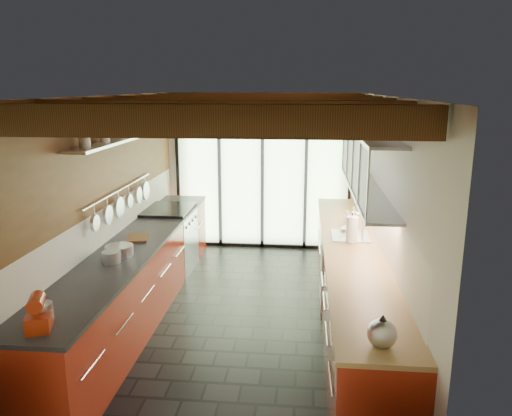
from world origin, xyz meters
name	(u,v)px	position (x,y,z in m)	size (l,w,h in m)	color
ground	(243,316)	(0.00, 0.00, 0.00)	(5.50, 5.50, 0.00)	black
room_shell	(242,181)	(0.00, 0.00, 1.65)	(5.50, 5.50, 5.50)	silver
ceiling_beams	(246,107)	(0.00, 0.38, 2.46)	(3.14, 5.06, 4.90)	#593316
glass_door	(262,151)	(0.00, 2.69, 1.66)	(2.95, 0.10, 2.90)	#C6EAAD
left_counter	(138,276)	(-1.28, 0.00, 0.46)	(0.68, 5.00, 0.92)	maroon
range_stove	(170,240)	(-1.28, 1.45, 0.47)	(0.66, 0.90, 0.97)	silver
right_counter	(351,284)	(1.27, 0.00, 0.46)	(0.68, 5.00, 0.92)	maroon
sink_assembly	(351,233)	(1.29, 0.40, 0.96)	(0.45, 0.52, 0.43)	silver
upper_cabinets_right	(368,162)	(1.43, 0.30, 1.85)	(0.34, 3.00, 3.00)	silver
left_wall_fixtures	(123,163)	(-1.47, 0.25, 1.80)	(0.28, 2.60, 0.96)	silver
stand_mixer	(40,314)	(-1.27, -2.21, 1.03)	(0.26, 0.34, 0.27)	#AF2A0E
pot_large	(111,257)	(-1.27, -0.79, 0.98)	(0.19, 0.19, 0.12)	silver
pot_small	(119,251)	(-1.27, -0.56, 0.98)	(0.30, 0.30, 0.11)	silver
cutting_board	(138,238)	(-1.27, 0.04, 0.93)	(0.24, 0.33, 0.03)	brown
kettle	(382,332)	(1.27, -2.25, 1.03)	(0.24, 0.28, 0.25)	silver
paper_towel	(352,230)	(1.27, 0.16, 1.07)	(0.16, 0.16, 0.37)	white
soap_bottle	(347,218)	(1.27, 0.88, 1.02)	(0.09, 0.09, 0.20)	silver
bowl	(348,229)	(1.27, 0.62, 0.94)	(0.20, 0.20, 0.05)	silver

